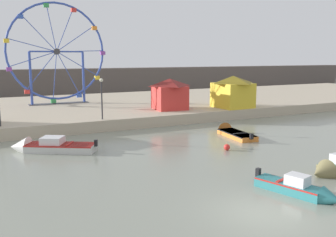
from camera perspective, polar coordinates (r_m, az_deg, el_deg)
name	(u,v)px	position (r m, az deg, el deg)	size (l,w,h in m)	color
ground_plane	(263,214)	(16.55, 14.39, -13.93)	(240.00, 240.00, 0.00)	gray
quay_promenade	(81,109)	(44.37, -13.25, 1.46)	(110.00, 23.98, 1.02)	#B7A88E
distant_town_skyline	(47,82)	(67.29, -18.08, 5.34)	(140.00, 3.00, 4.40)	#564C47
motorboat_teal_painted	(301,189)	(18.93, 19.68, -10.13)	(2.15, 4.38, 1.22)	teal
motorboat_pale_grey	(46,146)	(27.19, -18.21, -4.09)	(5.92, 4.40, 1.50)	silver
motorboat_orange_hull	(230,132)	(31.73, 9.50, -2.08)	(1.96, 5.34, 1.39)	orange
ferris_wheel_blue_frame	(57,53)	(45.30, -16.69, 9.53)	(11.29, 1.20, 11.62)	#334CA8
carnival_booth_red_striped	(170,93)	(39.04, 0.26, 3.89)	(3.71, 3.75, 3.23)	red
carnival_booth_yellow_awning	(233,91)	(41.00, 9.91, 4.16)	(4.02, 4.07, 3.44)	yellow
promenade_lamp_far	(102,92)	(33.11, -10.14, 3.97)	(0.32, 0.32, 3.61)	#2D2D33
mooring_buoy_orange	(227,147)	(26.47, 9.01, -4.36)	(0.44, 0.44, 0.44)	red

